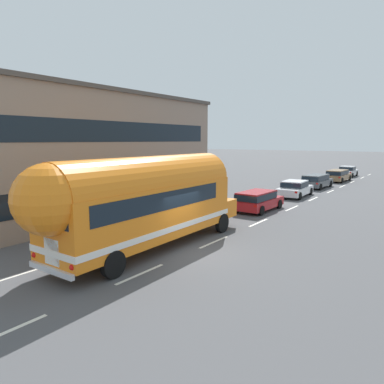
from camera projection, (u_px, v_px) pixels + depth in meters
name	position (u px, v px, depth m)	size (l,w,h in m)	color
ground_plane	(191.00, 252.00, 15.27)	(300.00, 300.00, 0.00)	#4C4C4F
lane_markings	(263.00, 203.00, 26.90)	(3.61, 80.00, 0.01)	silver
roadside_building	(75.00, 153.00, 24.17)	(10.07, 18.57, 7.84)	gray
painted_bus	(143.00, 199.00, 15.01)	(2.74, 12.12, 4.12)	orange
car_lead	(258.00, 199.00, 24.01)	(2.00, 4.33, 1.37)	#A5191E
car_second	(295.00, 188.00, 30.18)	(2.15, 4.74, 1.37)	white
car_third	(316.00, 180.00, 35.51)	(2.05, 4.76, 1.37)	#474C51
car_fourth	(338.00, 175.00, 41.06)	(2.04, 4.83, 1.37)	olive
car_fifth	(348.00, 171.00, 46.89)	(1.97, 4.27, 1.37)	silver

